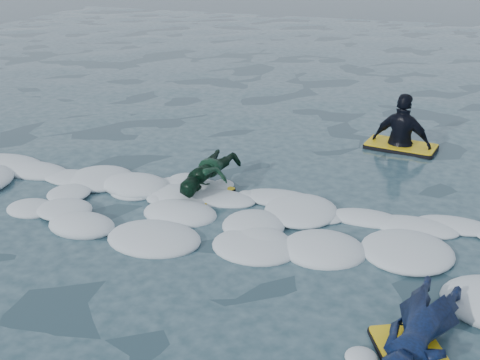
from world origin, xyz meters
TOP-DOWN VIEW (x-y plane):
  - ground at (0.00, 0.00)m, footprint 120.00×120.00m
  - foam_band at (0.00, 1.03)m, footprint 12.00×3.10m
  - prone_woman_unit at (2.98, -1.14)m, footprint 1.06×1.78m
  - prone_child_unit at (-0.34, 1.67)m, footprint 0.83×1.44m
  - waiting_rider_unit at (2.23, 4.69)m, footprint 1.35×0.88m

SIDE VIEW (x-z plane):
  - ground at x=0.00m, z-range 0.00..0.00m
  - foam_band at x=0.00m, z-range -0.15..0.15m
  - waiting_rider_unit at x=2.23m, z-range -0.85..1.04m
  - prone_woman_unit at x=2.98m, z-range 0.01..0.45m
  - prone_child_unit at x=-0.34m, z-range 0.01..0.54m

